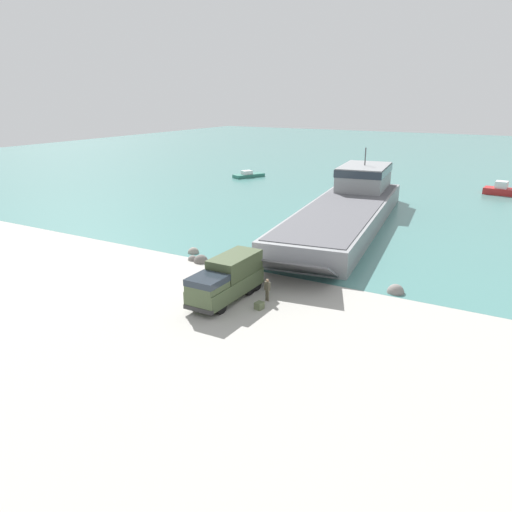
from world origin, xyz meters
TOP-DOWN VIEW (x-y plane):
  - ground_plane at (0.00, 0.00)m, footprint 240.00×240.00m
  - water_surface at (0.00, 95.65)m, footprint 240.00×180.00m
  - landing_craft at (0.70, 27.33)m, footprint 13.52×40.84m
  - military_truck at (1.32, -1.22)m, footprint 2.48×7.48m
  - soldier_on_ramp at (4.12, 0.09)m, footprint 0.49×0.34m
  - moored_boat_a at (15.86, 55.70)m, footprint 5.90×3.08m
  - moored_boat_b at (-27.67, 50.70)m, footprint 4.58×6.37m
  - mooring_bollard at (-3.09, 5.16)m, footprint 0.36×0.36m
  - cargo_crate at (4.36, -1.55)m, footprint 0.60×0.69m
  - shoreline_rock_a at (12.17, 6.61)m, footprint 1.37×1.37m
  - shoreline_rock_b at (-5.73, 5.11)m, footprint 1.38×1.38m
  - shoreline_rock_c at (-6.77, 5.19)m, footprint 0.89×0.89m
  - shoreline_rock_d at (-8.02, 7.01)m, footprint 1.13×1.13m

SIDE VIEW (x-z plane):
  - ground_plane at x=0.00m, z-range 0.00..0.00m
  - shoreline_rock_a at x=12.17m, z-range -0.68..0.68m
  - shoreline_rock_b at x=-5.73m, z-range -0.69..0.69m
  - shoreline_rock_c at x=-6.77m, z-range -0.45..0.45m
  - shoreline_rock_d at x=-8.02m, z-range -0.57..0.57m
  - water_surface at x=0.00m, z-range 0.00..0.01m
  - cargo_crate at x=4.36m, z-range 0.00..0.53m
  - moored_boat_b at x=-27.67m, z-range -0.21..1.06m
  - mooring_bollard at x=-3.09m, z-range 0.04..0.89m
  - moored_boat_a at x=15.86m, z-range -0.35..1.74m
  - soldier_on_ramp at x=4.12m, z-range 0.14..1.91m
  - military_truck at x=1.32m, z-range 0.05..3.28m
  - landing_craft at x=0.70m, z-range -2.04..6.07m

